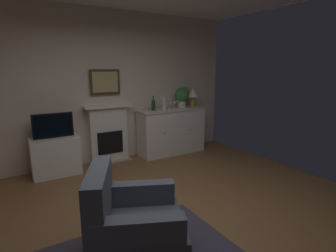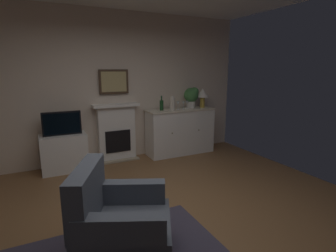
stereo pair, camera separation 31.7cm
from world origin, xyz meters
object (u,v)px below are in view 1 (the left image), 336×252
wine_glass_right (178,103)px  wine_bottle (153,105)px  wine_glass_left (169,103)px  fireplace_unit (108,133)px  armchair (131,225)px  framed_picture (105,82)px  sideboard_cabinet (172,131)px  vase_decorative (164,103)px  table_lamp (193,94)px  tv_set (53,126)px  potted_plant_small (182,96)px  wine_glass_center (175,103)px  tv_cabinet (56,156)px

wine_glass_right → wine_bottle: bearing=178.4°
wine_glass_left → fireplace_unit: bearing=170.7°
armchair → fireplace_unit: bearing=74.8°
framed_picture → sideboard_cabinet: (1.30, -0.22, -1.04)m
wine_bottle → vase_decorative: (0.21, -0.06, 0.03)m
fireplace_unit → table_lamp: size_ratio=2.75×
tv_set → potted_plant_small: bearing=1.2°
framed_picture → wine_bottle: 1.01m
sideboard_cabinet → wine_glass_right: size_ratio=8.62×
wine_glass_right → armchair: (-2.19, -2.57, -0.68)m
framed_picture → wine_glass_center: size_ratio=3.33×
fireplace_unit → wine_bottle: wine_bottle is taller
wine_glass_left → wine_glass_right: 0.22m
wine_bottle → tv_cabinet: (-1.85, 0.00, -0.72)m
fireplace_unit → armchair: size_ratio=1.05×
wine_glass_center → potted_plant_small: size_ratio=0.38×
potted_plant_small → wine_glass_center: bearing=-158.3°
wine_glass_center → potted_plant_small: bearing=21.7°
wine_glass_left → vase_decorative: 0.14m
table_lamp → wine_bottle: (-0.95, 0.01, -0.17)m
wine_glass_left → tv_cabinet: wine_glass_left is taller
tv_cabinet → tv_set: bearing=-90.0°
framed_picture → tv_cabinet: framed_picture is taller
wine_bottle → tv_set: size_ratio=0.47×
framed_picture → wine_glass_center: bearing=-11.6°
wine_bottle → tv_cabinet: 1.99m
table_lamp → wine_glass_right: table_lamp is taller
wine_glass_center → armchair: 3.34m
armchair → wine_glass_right: bearing=49.6°
tv_set → fireplace_unit: bearing=10.8°
table_lamp → potted_plant_small: (-0.24, 0.05, -0.02)m
wine_glass_right → wine_glass_center: bearing=-155.4°
wine_bottle → vase_decorative: bearing=-16.9°
wine_glass_left → tv_set: (-2.20, 0.02, -0.21)m
framed_picture → tv_set: size_ratio=0.89×
fireplace_unit → potted_plant_small: (1.58, -0.13, 0.64)m
armchair → wine_glass_left: bearing=52.3°
wine_glass_center → tv_cabinet: (-2.31, 0.07, -0.74)m
fireplace_unit → vase_decorative: 1.23m
wine_bottle → wine_glass_right: 0.57m
vase_decorative → sideboard_cabinet: bearing=13.5°
wine_glass_right → tv_set: (-2.42, -0.01, -0.21)m
fireplace_unit → tv_cabinet: (-0.97, -0.16, -0.23)m
wine_bottle → potted_plant_small: 0.72m
table_lamp → potted_plant_small: 0.25m
sideboard_cabinet → wine_glass_right: 0.61m
tv_set → armchair: tv_set is taller
wine_glass_left → potted_plant_small: 0.39m
wine_glass_left → tv_cabinet: (-2.20, 0.04, -0.74)m
wine_glass_center → table_lamp: bearing=6.2°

